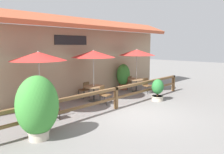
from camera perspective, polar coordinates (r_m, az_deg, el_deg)
The scene contains 18 objects.
ground_plane at distance 8.99m, azimuth 6.04°, elevation -9.53°, with size 60.00×60.00×0.00m, color slate.
building_facade at distance 11.53m, azimuth -10.25°, elevation 5.28°, with size 14.28×1.49×4.23m.
patio_railing at distance 9.46m, azimuth 1.04°, elevation -4.22°, with size 10.40×0.14×0.95m.
patio_umbrella_near at distance 8.84m, azimuth -18.67°, elevation 5.12°, with size 2.14×2.14×2.53m.
dining_table_near at distance 9.08m, azimuth -18.16°, elevation -5.78°, with size 0.99×0.99×0.75m.
chair_near_streetside at distance 8.46m, azimuth -15.58°, elevation -7.53°, with size 0.45×0.45×0.86m.
chair_near_wallside at distance 9.81m, azimuth -20.05°, elevation -5.56°, with size 0.46×0.46×0.86m.
patio_umbrella_middle at distance 10.63m, azimuth -4.90°, elevation 5.99°, with size 2.14×2.14×2.53m.
dining_table_middle at distance 10.84m, azimuth -4.79°, elevation -3.14°, with size 0.99×0.99×0.75m.
chair_middle_streetside at distance 10.28m, azimuth -2.01°, elevation -4.43°, with size 0.50×0.50×0.86m.
chair_middle_wallside at distance 11.49m, azimuth -7.15°, elevation -3.13°, with size 0.44×0.44×0.86m.
patio_umbrella_far at distance 12.94m, azimuth 6.51°, elevation 6.37°, with size 2.14×2.14×2.53m.
dining_table_far at distance 13.11m, azimuth 6.39°, elevation -1.17°, with size 0.99×0.99×0.75m.
chair_far_streetside at distance 12.77m, azimuth 9.10°, elevation -2.01°, with size 0.48×0.48×0.86m.
chair_far_wallside at distance 13.61m, azimuth 4.17°, elevation -1.30°, with size 0.45×0.45×0.86m.
potted_plant_tall_tropical at distance 11.09m, azimuth 11.83°, elevation -3.20°, with size 0.64×0.61×1.08m.
potted_plant_entrance_palm at distance 6.72m, azimuth -18.86°, elevation -7.37°, with size 1.24×1.12×1.90m.
potted_plant_small_flowering at distance 13.59m, azimuth 2.99°, elevation 0.22°, with size 0.87×0.78×1.60m.
Camera 1 is at (-6.82, -5.18, 2.75)m, focal length 35.00 mm.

